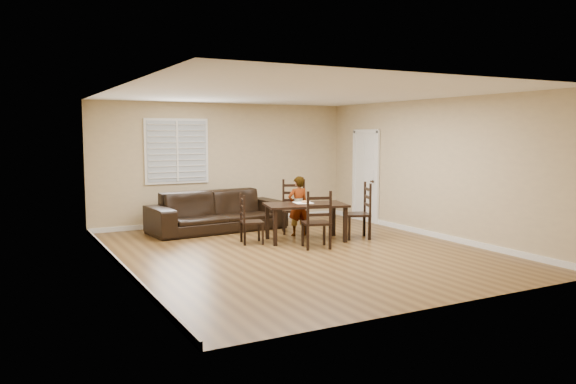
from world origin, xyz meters
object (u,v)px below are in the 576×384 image
Objects in this scene: chair_right at (364,213)px; donut at (304,201)px; dining_table at (306,209)px; child at (298,206)px; chair_near at (294,208)px; chair_far at (318,223)px; chair_left at (246,221)px; sofa at (217,211)px.

chair_right reaches higher than donut.
child is at bearing 90.00° from dining_table.
donut is (-1.07, 0.45, 0.24)m from chair_right.
chair_near is 0.84m from donut.
chair_right reaches higher than dining_table.
chair_near reaches higher than dining_table.
chair_left is (-0.92, 1.06, -0.05)m from chair_far.
dining_table is at bearing 78.47° from child.
sofa is at bearing -44.11° from child.
chair_near is at bearing -123.30° from chair_right.
chair_right reaches higher than sofa.
chair_left is 1.22m from donut.
sofa is (-0.90, 2.60, -0.06)m from chair_far.
chair_left reaches higher than donut.
dining_table is 1.16m from chair_left.
chair_right is (0.87, -1.24, -0.00)m from chair_near.
sofa is (-2.22, 2.11, -0.08)m from chair_right.
chair_far is 1.41m from chair_right.
chair_near is 1.79m from chair_far.
sofa is (-1.15, 1.65, -0.32)m from donut.
sofa is at bearing -111.93° from chair_right.
child reaches higher than chair_left.
chair_left is 1.28m from child.
child is 1.78m from sofa.
chair_right is (2.24, -0.57, 0.07)m from chair_left.
donut reaches higher than dining_table.
chair_right is 9.59× the size of donut.
chair_right is (1.13, -0.29, -0.12)m from dining_table.
chair_right is at bearing -48.19° from sofa.
child is 10.50× the size of donut.
chair_far is 0.37× the size of sofa.
chair_near is 1.18× the size of chair_left.
chair_near is 1.61m from sofa.
chair_far is at bearing -125.79° from chair_left.
child reaches higher than donut.
donut is at bearing -59.81° from sofa.
chair_right is at bearing -30.20° from chair_near.
dining_table is 1.60× the size of chair_far.
chair_near is at bearing -50.58° from chair_left.
chair_right reaches higher than chair_far.
chair_near reaches higher than donut.
child is at bearing -82.43° from chair_near.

